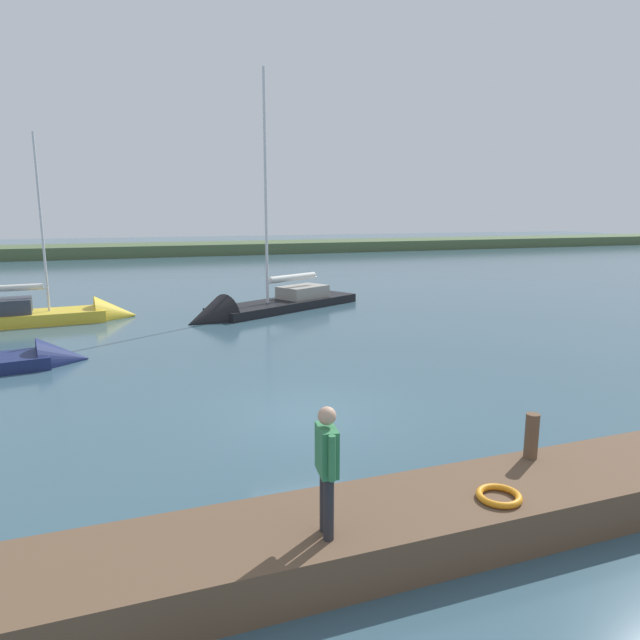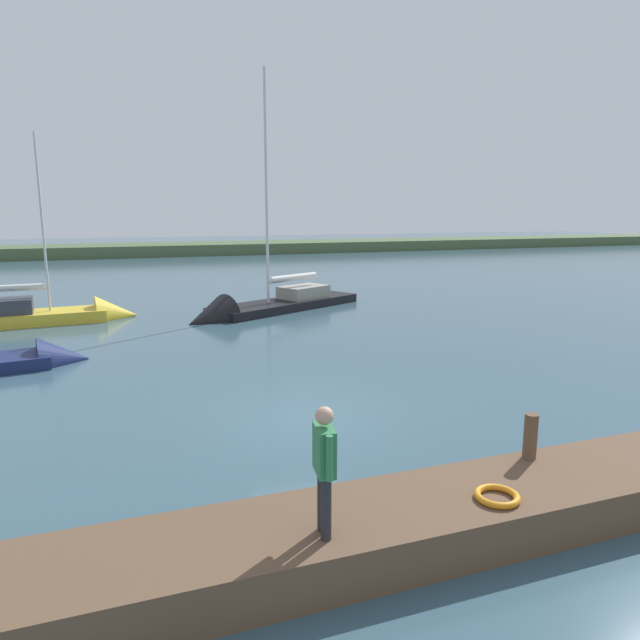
# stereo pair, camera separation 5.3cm
# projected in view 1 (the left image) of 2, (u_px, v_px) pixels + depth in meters

# --- Properties ---
(ground_plane) EXTENTS (200.00, 200.00, 0.00)m
(ground_plane) POSITION_uv_depth(u_px,v_px,m) (309.00, 416.00, 13.49)
(ground_plane) COLOR #385666
(far_shoreline) EXTENTS (180.00, 8.00, 2.40)m
(far_shoreline) POSITION_uv_depth(u_px,v_px,m) (156.00, 255.00, 63.29)
(far_shoreline) COLOR #4C603D
(far_shoreline) RESTS_ON ground_plane
(dock_pier) EXTENTS (23.32, 1.81, 0.69)m
(dock_pier) POSITION_uv_depth(u_px,v_px,m) (429.00, 520.00, 8.30)
(dock_pier) COLOR brown
(dock_pier) RESTS_ON ground_plane
(mooring_post_far) EXTENTS (0.23, 0.23, 0.79)m
(mooring_post_far) POSITION_uv_depth(u_px,v_px,m) (532.00, 436.00, 9.52)
(mooring_post_far) COLOR brown
(mooring_post_far) RESTS_ON dock_pier
(life_ring_buoy) EXTENTS (0.66, 0.66, 0.10)m
(life_ring_buoy) POSITION_uv_depth(u_px,v_px,m) (499.00, 496.00, 8.20)
(life_ring_buoy) COLOR orange
(life_ring_buoy) RESTS_ON dock_pier
(sailboat_behind_pier) EXTENTS (9.91, 6.56, 12.36)m
(sailboat_behind_pier) POSITION_uv_depth(u_px,v_px,m) (261.00, 310.00, 27.09)
(sailboat_behind_pier) COLOR black
(sailboat_behind_pier) RESTS_ON ground_plane
(sailboat_far_right) EXTENTS (7.58, 2.64, 9.00)m
(sailboat_far_right) POSITION_uv_depth(u_px,v_px,m) (59.00, 318.00, 24.87)
(sailboat_far_right) COLOR gold
(sailboat_far_right) RESTS_ON ground_plane
(person_on_dock) EXTENTS (0.28, 0.65, 1.75)m
(person_on_dock) POSITION_uv_depth(u_px,v_px,m) (327.00, 462.00, 7.12)
(person_on_dock) COLOR #28282D
(person_on_dock) RESTS_ON dock_pier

